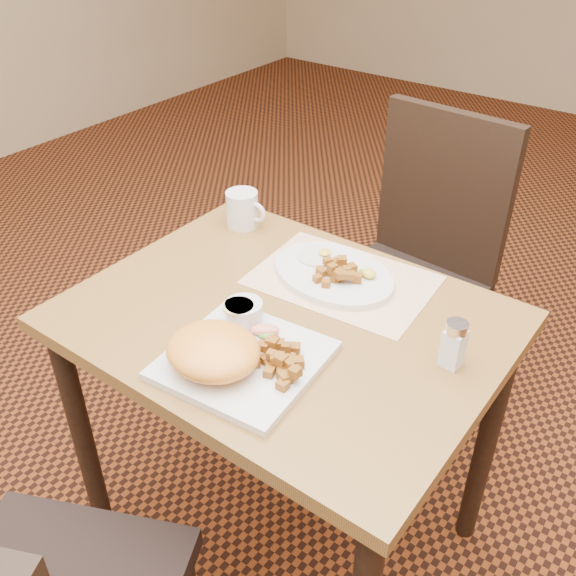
# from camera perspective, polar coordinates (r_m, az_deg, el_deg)

# --- Properties ---
(ground) EXTENTS (8.00, 8.00, 0.00)m
(ground) POSITION_cam_1_polar(r_m,az_deg,el_deg) (1.91, -0.21, -20.70)
(ground) COLOR black
(ground) RESTS_ON ground
(table) EXTENTS (0.90, 0.70, 0.75)m
(table) POSITION_cam_1_polar(r_m,az_deg,el_deg) (1.44, -0.27, -5.88)
(table) COLOR olive
(table) RESTS_ON ground
(chair_far) EXTENTS (0.45, 0.46, 0.97)m
(chair_far) POSITION_cam_1_polar(r_m,az_deg,el_deg) (2.00, 11.44, 2.65)
(chair_far) COLOR black
(chair_far) RESTS_ON ground
(placemat) EXTENTS (0.42, 0.31, 0.00)m
(placemat) POSITION_cam_1_polar(r_m,az_deg,el_deg) (1.48, 4.86, 0.70)
(placemat) COLOR white
(placemat) RESTS_ON table
(plate_square) EXTENTS (0.31, 0.31, 0.02)m
(plate_square) POSITION_cam_1_polar(r_m,az_deg,el_deg) (1.24, -3.94, -6.41)
(plate_square) COLOR silver
(plate_square) RESTS_ON table
(plate_oval) EXTENTS (0.34, 0.27, 0.02)m
(plate_oval) POSITION_cam_1_polar(r_m,az_deg,el_deg) (1.48, 4.05, 1.24)
(plate_oval) COLOR silver
(plate_oval) RESTS_ON placemat
(hollandaise_mound) EXTENTS (0.19, 0.17, 0.07)m
(hollandaise_mound) POSITION_cam_1_polar(r_m,az_deg,el_deg) (1.21, -6.70, -5.59)
(hollandaise_mound) COLOR #FFA031
(hollandaise_mound) RESTS_ON plate_square
(ramekin) EXTENTS (0.08, 0.08, 0.04)m
(ramekin) POSITION_cam_1_polar(r_m,az_deg,el_deg) (1.32, -3.97, -2.08)
(ramekin) COLOR silver
(ramekin) RESTS_ON plate_square
(garnish_sq) EXTENTS (0.09, 0.06, 0.03)m
(garnish_sq) POSITION_cam_1_polar(r_m,az_deg,el_deg) (1.28, -1.82, -4.04)
(garnish_sq) COLOR #387223
(garnish_sq) RESTS_ON plate_square
(fried_egg) EXTENTS (0.10, 0.10, 0.02)m
(fried_egg) POSITION_cam_1_polar(r_m,az_deg,el_deg) (1.53, 2.78, 2.93)
(fried_egg) COLOR white
(fried_egg) RESTS_ON plate_oval
(garnish_ov) EXTENTS (0.05, 0.04, 0.02)m
(garnish_ov) POSITION_cam_1_polar(r_m,az_deg,el_deg) (1.46, 7.11, 1.31)
(garnish_ov) COLOR #387223
(garnish_ov) RESTS_ON plate_oval
(salt_shaker) EXTENTS (0.04, 0.04, 0.10)m
(salt_shaker) POSITION_cam_1_polar(r_m,az_deg,el_deg) (1.25, 14.54, -4.80)
(salt_shaker) COLOR white
(salt_shaker) RESTS_ON table
(coffee_mug) EXTENTS (0.12, 0.08, 0.09)m
(coffee_mug) POSITION_cam_1_polar(r_m,az_deg,el_deg) (1.69, -4.02, 7.00)
(coffee_mug) COLOR silver
(coffee_mug) RESTS_ON table
(home_fries_sq) EXTENTS (0.12, 0.12, 0.04)m
(home_fries_sq) POSITION_cam_1_polar(r_m,az_deg,el_deg) (1.20, -0.52, -6.56)
(home_fries_sq) COLOR #9C5D19
(home_fries_sq) RESTS_ON plate_square
(home_fries_ov) EXTENTS (0.11, 0.11, 0.04)m
(home_fries_ov) POSITION_cam_1_polar(r_m,az_deg,el_deg) (1.45, 4.46, 1.49)
(home_fries_ov) COLOR #9C5D19
(home_fries_ov) RESTS_ON plate_oval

